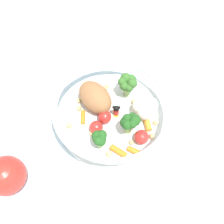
% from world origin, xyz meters
% --- Properties ---
extents(ground_plane, '(2.40, 2.40, 0.00)m').
position_xyz_m(ground_plane, '(0.00, 0.00, 0.00)').
color(ground_plane, silver).
extents(food_container, '(0.23, 0.23, 0.07)m').
position_xyz_m(food_container, '(-0.02, 0.01, 0.03)').
color(food_container, white).
rests_on(food_container, ground_plane).
extents(loose_apple, '(0.07, 0.07, 0.08)m').
position_xyz_m(loose_apple, '(0.18, 0.12, 0.04)').
color(loose_apple, red).
rests_on(loose_apple, ground_plane).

